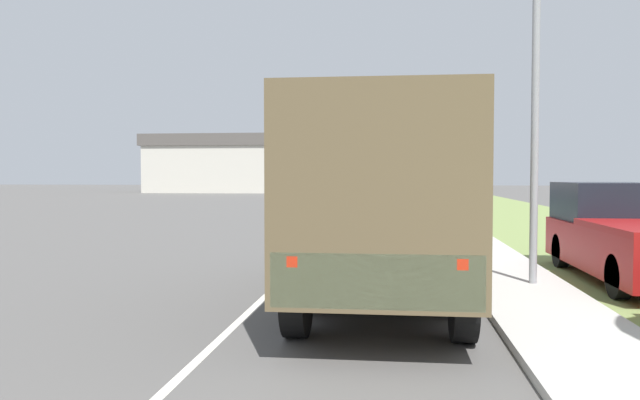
{
  "coord_description": "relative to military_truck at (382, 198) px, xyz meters",
  "views": [
    {
      "loc": [
        2.2,
        -1.05,
        2.1
      ],
      "look_at": [
        0.81,
        10.74,
        1.63
      ],
      "focal_mm": 35.0,
      "sensor_mm": 36.0,
      "label": 1
    }
  ],
  "objects": [
    {
      "name": "military_truck",
      "position": [
        0.0,
        0.0,
        0.0
      ],
      "size": [
        2.41,
        7.42,
        3.14
      ],
      "color": "#606647",
      "rests_on": "ground"
    },
    {
      "name": "lane_centre_stripe",
      "position": [
        -2.02,
        30.96,
        -1.73
      ],
      "size": [
        0.12,
        120.0,
        0.0
      ],
      "color": "silver",
      "rests_on": "ground"
    },
    {
      "name": "car_third_ahead",
      "position": [
        -0.03,
        35.94,
        -1.08
      ],
      "size": [
        1.8,
        4.22,
        1.45
      ],
      "color": "navy",
      "rests_on": "ground"
    },
    {
      "name": "car_nearest_ahead",
      "position": [
        0.01,
        11.48,
        -1.03
      ],
      "size": [
        1.81,
        3.99,
        1.57
      ],
      "color": "silver",
      "rests_on": "ground"
    },
    {
      "name": "ground_plane",
      "position": [
        -2.02,
        30.96,
        -1.74
      ],
      "size": [
        180.0,
        180.0,
        0.0
      ],
      "primitive_type": "plane",
      "color": "#565451"
    },
    {
      "name": "lamp_post",
      "position": [
        2.51,
        1.65,
        2.31
      ],
      "size": [
        1.69,
        0.24,
        6.53
      ],
      "color": "gray",
      "rests_on": "sidewalk_right"
    },
    {
      "name": "building_distant",
      "position": [
        -20.14,
        66.07,
        1.79
      ],
      "size": [
        19.19,
        11.99,
        6.97
      ],
      "color": "beige",
      "rests_on": "ground"
    },
    {
      "name": "grass_strip_right",
      "position": [
        6.88,
        30.96,
        -1.73
      ],
      "size": [
        7.0,
        120.0,
        0.02
      ],
      "color": "olive",
      "rests_on": "ground"
    },
    {
      "name": "sidewalk_right",
      "position": [
        2.48,
        30.96,
        -1.68
      ],
      "size": [
        1.8,
        120.0,
        0.12
      ],
      "color": "beige",
      "rests_on": "ground"
    },
    {
      "name": "car_fourth_ahead",
      "position": [
        -0.61,
        50.87,
        -0.99
      ],
      "size": [
        1.74,
        4.29,
        1.68
      ],
      "color": "#B7BABF",
      "rests_on": "ground"
    },
    {
      "name": "car_second_ahead",
      "position": [
        -0.32,
        22.46,
        -1.04
      ],
      "size": [
        1.79,
        4.47,
        1.54
      ],
      "color": "#336B3D",
      "rests_on": "ground"
    },
    {
      "name": "pickup_truck",
      "position": [
        4.82,
        2.97,
        -0.83
      ],
      "size": [
        1.97,
        5.51,
        1.92
      ],
      "color": "maroon",
      "rests_on": "grass_strip_right"
    }
  ]
}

